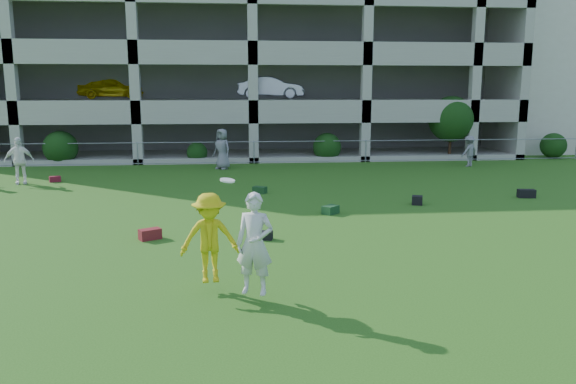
{
  "coord_description": "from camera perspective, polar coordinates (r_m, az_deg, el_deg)",
  "views": [
    {
      "loc": [
        -1.2,
        -10.44,
        3.89
      ],
      "look_at": [
        0.17,
        3.0,
        1.4
      ],
      "focal_mm": 35.0,
      "sensor_mm": 36.0,
      "label": 1
    }
  ],
  "objects": [
    {
      "name": "shrub_row",
      "position": [
        30.78,
        5.06,
        5.97
      ],
      "size": [
        34.38,
        2.52,
        3.5
      ],
      "color": "#163D11",
      "rests_on": "ground"
    },
    {
      "name": "crate_d",
      "position": [
        19.6,
        12.99,
        -0.82
      ],
      "size": [
        0.44,
        0.44,
        0.3
      ],
      "primitive_type": "cube",
      "rotation": [
        0.0,
        0.0,
        -0.33
      ],
      "color": "black",
      "rests_on": "ground"
    },
    {
      "name": "fence",
      "position": [
        29.64,
        -3.48,
        4.08
      ],
      "size": [
        36.06,
        0.06,
        1.2
      ],
      "color": "gray",
      "rests_on": "ground"
    },
    {
      "name": "ground",
      "position": [
        11.2,
        0.68,
        -9.88
      ],
      "size": [
        100.0,
        100.0,
        0.0
      ],
      "primitive_type": "plane",
      "color": "#235114",
      "rests_on": "ground"
    },
    {
      "name": "bag_green_c",
      "position": [
        17.76,
        4.34,
        -1.81
      ],
      "size": [
        0.6,
        0.6,
        0.26
      ],
      "primitive_type": "cube",
      "rotation": [
        0.0,
        0.0,
        0.75
      ],
      "color": "#133520",
      "rests_on": "ground"
    },
    {
      "name": "parking_garage",
      "position": [
        38.21,
        -4.15,
        13.61
      ],
      "size": [
        30.0,
        14.0,
        12.0
      ],
      "color": "#9E998C",
      "rests_on": "ground"
    },
    {
      "name": "bystander_c",
      "position": [
        27.7,
        -6.71,
        4.37
      ],
      "size": [
        1.14,
        1.11,
        1.98
      ],
      "primitive_type": "imported",
      "rotation": [
        0.0,
        0.0,
        -0.71
      ],
      "color": "slate",
      "rests_on": "ground"
    },
    {
      "name": "bystander_b",
      "position": [
        25.68,
        -25.65,
        2.88
      ],
      "size": [
        1.22,
        0.76,
        1.94
      ],
      "primitive_type": "imported",
      "rotation": [
        0.0,
        0.0,
        0.27
      ],
      "color": "white",
      "rests_on": "ground"
    },
    {
      "name": "bystander_f",
      "position": [
        29.91,
        17.92,
        3.98
      ],
      "size": [
        1.17,
        0.98,
        1.57
      ],
      "primitive_type": "imported",
      "rotation": [
        0.0,
        0.0,
        3.62
      ],
      "color": "slate",
      "rests_on": "ground"
    },
    {
      "name": "bag_red_a",
      "position": [
        15.17,
        -13.84,
        -4.18
      ],
      "size": [
        0.63,
        0.53,
        0.28
      ],
      "primitive_type": "cube",
      "rotation": [
        0.0,
        0.0,
        0.51
      ],
      "color": "maroon",
      "rests_on": "ground"
    },
    {
      "name": "stucco_building",
      "position": [
        45.43,
        26.87,
        10.75
      ],
      "size": [
        16.0,
        14.0,
        10.0
      ],
      "primitive_type": "cube",
      "color": "beige",
      "rests_on": "ground"
    },
    {
      "name": "bag_green_g",
      "position": [
        21.23,
        -2.88,
        0.22
      ],
      "size": [
        0.58,
        0.51,
        0.25
      ],
      "primitive_type": "cube",
      "rotation": [
        0.0,
        0.0,
        -0.52
      ],
      "color": "#12331B",
      "rests_on": "ground"
    },
    {
      "name": "bag_black_b",
      "position": [
        14.75,
        -2.38,
        -4.41
      ],
      "size": [
        0.45,
        0.35,
        0.22
      ],
      "primitive_type": "cube",
      "rotation": [
        0.0,
        0.0,
        -0.26
      ],
      "color": "black",
      "rests_on": "ground"
    },
    {
      "name": "frisbee_contest",
      "position": [
        10.61,
        -6.63,
        -4.82
      ],
      "size": [
        1.81,
        1.45,
        2.09
      ],
      "color": "gold",
      "rests_on": "ground"
    },
    {
      "name": "bag_black_e",
      "position": [
        22.09,
        23.05,
        -0.14
      ],
      "size": [
        0.64,
        0.39,
        0.3
      ],
      "primitive_type": "cube",
      "rotation": [
        0.0,
        0.0,
        -0.16
      ],
      "color": "black",
      "rests_on": "ground"
    },
    {
      "name": "bag_red_f",
      "position": [
        25.75,
        -22.59,
        1.22
      ],
      "size": [
        0.52,
        0.43,
        0.24
      ],
      "primitive_type": "cube",
      "rotation": [
        0.0,
        0.0,
        0.39
      ],
      "color": "#500D17",
      "rests_on": "ground"
    }
  ]
}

